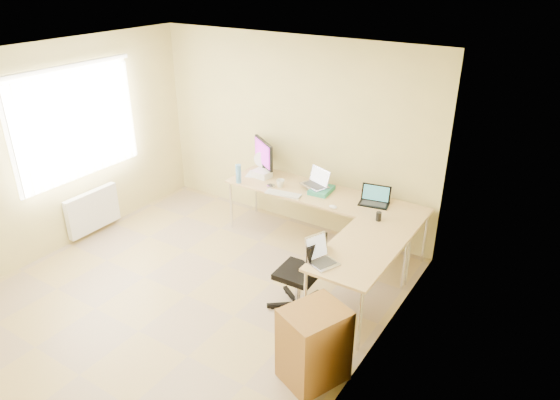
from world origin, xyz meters
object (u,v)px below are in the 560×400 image
Objects in this scene: keyboard at (283,194)px; cabinet at (314,346)px; laptop_black at (375,196)px; monitor at (264,157)px; office_chair at (298,268)px; mug at (280,183)px; laptop_return at (323,254)px; desk_return at (358,279)px; desk_main at (322,219)px; laptop_center at (315,178)px; desk_fan at (263,162)px; water_bottle at (238,174)px.

keyboard reaches higher than cabinet.
cabinet is at bearing -90.04° from laptop_black.
office_chair is at bearing -11.52° from monitor.
laptop_return is (1.35, -1.32, 0.06)m from mug.
desk_main is at bearing 134.27° from desk_return.
desk_return is 1.84m from mug.
monitor is 1.61× the size of laptop_black.
cabinet is (1.08, -2.14, -0.01)m from desk_main.
laptop_black is at bearing 78.32° from office_chair.
mug is 2.65m from cabinet.
laptop_center reaches higher than laptop_black.
office_chair is (0.43, -1.34, 0.14)m from desk_main.
laptop_black is at bearing 23.41° from laptop_center.
monitor is 1.23× the size of keyboard.
keyboard is at bearing -45.78° from desk_fan.
laptop_black is 0.76× the size of keyboard.
laptop_center is at bearing 142.00° from cabinet.
laptop_black reaches higher than desk_main.
water_bottle is 0.94× the size of desk_fan.
desk_fan reaches higher than keyboard.
keyboard is (0.60, -0.44, -0.24)m from monitor.
monitor is (-1.99, 1.14, 0.61)m from desk_return.
water_bottle is at bearing 161.51° from desk_return.
cabinet is (2.10, -2.28, -0.62)m from monitor.
keyboard is 0.72m from water_bottle.
mug is 0.12× the size of office_chair.
monitor is at bearing 155.09° from cabinet.
monitor reaches higher than laptop_center.
mug reaches higher than keyboard.
office_chair is at bearing -54.18° from desk_fan.
office_chair is at bearing 151.36° from cabinet.
desk_fan reaches higher than laptop_black.
mug is (-0.42, -0.16, -0.12)m from laptop_center.
desk_return is 0.68m from laptop_return.
mug is 0.41× the size of desk_fan.
office_chair is (1.51, -1.54, -0.37)m from desk_fan.
office_chair is at bearing -72.02° from desk_main.
laptop_return is at bearing -44.43° from mug.
water_bottle is (-0.55, -0.18, 0.08)m from mug.
water_bottle is (-0.11, -0.44, -0.12)m from monitor.
laptop_return is 0.43× the size of cabinet.
laptop_black is 1.83m from water_bottle.
desk_return is at bearing 29.74° from office_chair.
office_chair reaches higher than desk_main.
laptop_black is 0.39× the size of office_chair.
laptop_black reaches higher than keyboard.
laptop_center reaches higher than mug.
desk_fan reaches higher than mug.
desk_return is at bearing -2.97° from laptop_return.
desk_main is at bearing 139.24° from cabinet.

